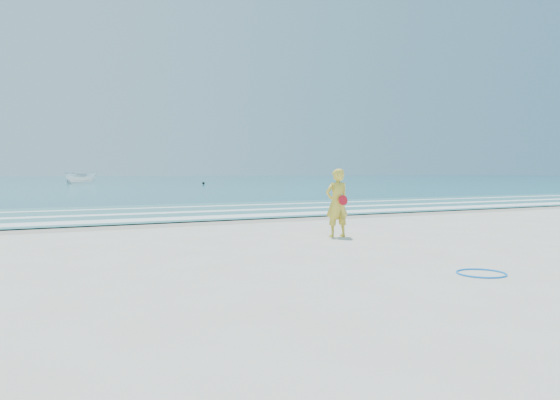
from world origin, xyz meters
name	(u,v)px	position (x,y,z in m)	size (l,w,h in m)	color
ground	(358,258)	(0.00, 0.00, 0.00)	(400.00, 400.00, 0.00)	silver
wet_sand	(209,222)	(0.00, 9.00, 0.00)	(400.00, 2.40, 0.00)	#B2A893
ocean	(40,181)	(0.00, 105.00, 0.02)	(400.00, 190.00, 0.04)	#19727F
shallow	(170,211)	(0.00, 14.00, 0.04)	(400.00, 10.00, 0.01)	#59B7AD
foam_near	(198,218)	(0.00, 10.30, 0.05)	(400.00, 1.40, 0.01)	white
foam_mid	(176,212)	(0.00, 13.20, 0.05)	(400.00, 0.90, 0.01)	white
foam_far	(156,208)	(0.00, 16.50, 0.05)	(400.00, 0.60, 0.01)	white
hoop	(481,273)	(0.90, -2.41, 0.02)	(0.84, 0.84, 0.03)	#0D82F9
boat	(81,177)	(3.63, 73.57, 0.97)	(1.82, 4.84, 1.87)	white
buoy	(203,183)	(17.45, 60.36, 0.22)	(0.35, 0.35, 0.35)	black
woman	(337,203)	(1.59, 3.25, 0.93)	(0.69, 0.47, 1.85)	yellow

